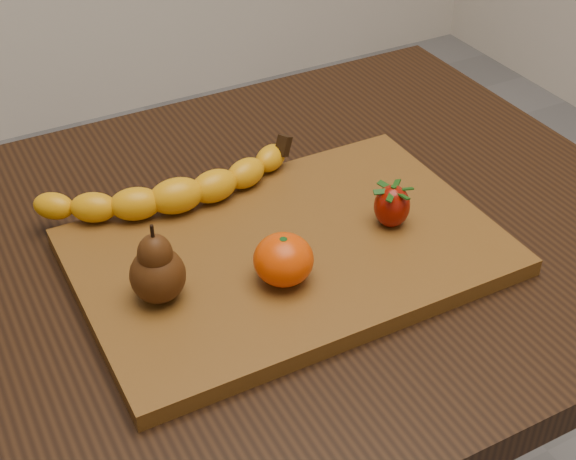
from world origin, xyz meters
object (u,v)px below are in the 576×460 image
pear (156,263)px  mandarin (283,260)px  cutting_board (288,252)px  table (238,312)px

pear → mandarin: bearing=-16.2°
pear → cutting_board: bearing=5.2°
pear → mandarin: 0.13m
cutting_board → mandarin: (-0.03, -0.05, 0.04)m
table → pear: bearing=-150.7°
table → mandarin: mandarin is taller
cutting_board → mandarin: mandarin is taller
table → mandarin: bearing=-83.0°
table → pear: (-0.11, -0.06, 0.16)m
cutting_board → mandarin: size_ratio=7.31×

